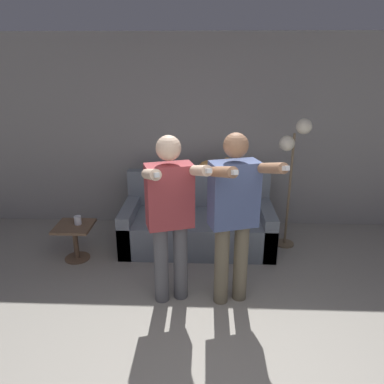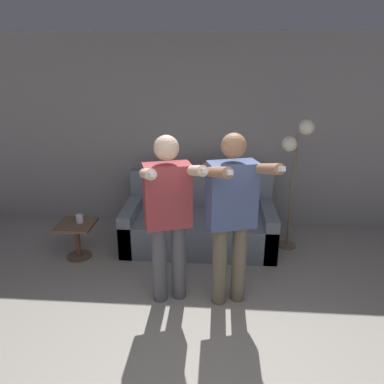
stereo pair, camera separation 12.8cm
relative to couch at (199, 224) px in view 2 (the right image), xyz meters
The scene contains 8 objects.
wall_back 1.26m from the couch, 75.83° to the left, with size 10.00×0.05×2.60m.
couch is the anchor object (origin of this frame).
person_left 1.40m from the couch, 100.72° to the right, with size 0.62×0.76×1.66m.
person_right 1.44m from the couch, 73.33° to the right, with size 0.63×0.76×1.68m.
cat 0.80m from the couch, 56.89° to the left, with size 0.53×0.15×0.19m.
floor_lamp 1.51m from the couch, ahead, with size 0.36×0.24×1.62m.
side_table 1.51m from the couch, 162.78° to the right, with size 0.42×0.42×0.44m.
cup 1.47m from the couch, 163.50° to the right, with size 0.08×0.08×0.10m.
Camera 2 is at (0.05, -1.96, 2.29)m, focal length 35.00 mm.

